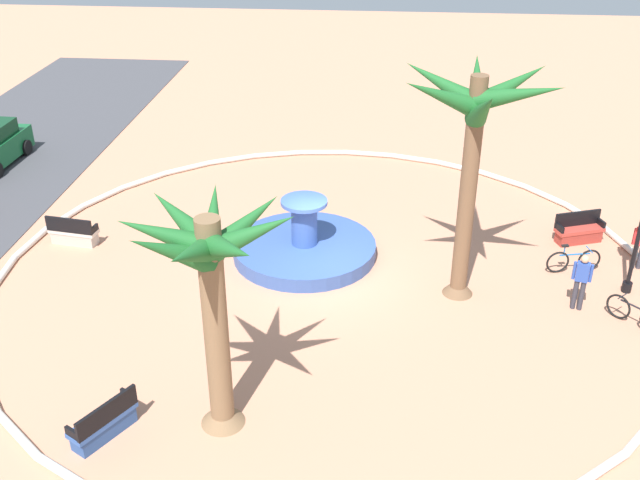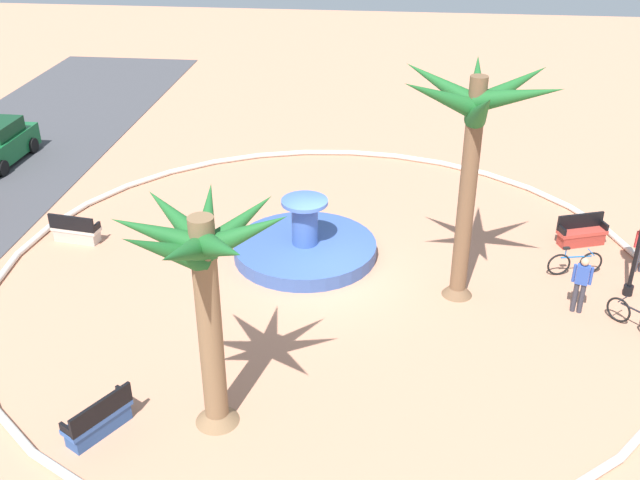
# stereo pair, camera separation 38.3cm
# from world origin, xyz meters

# --- Properties ---
(ground_plane) EXTENTS (80.00, 80.00, 0.00)m
(ground_plane) POSITION_xyz_m (0.00, 0.00, 0.00)
(ground_plane) COLOR tan
(plaza_curb) EXTENTS (19.81, 19.81, 0.20)m
(plaza_curb) POSITION_xyz_m (0.00, 0.00, 0.10)
(plaza_curb) COLOR silver
(plaza_curb) RESTS_ON ground
(fountain) EXTENTS (4.50, 4.50, 1.94)m
(fountain) POSITION_xyz_m (1.11, 0.80, 0.29)
(fountain) COLOR #38569E
(fountain) RESTS_ON ground
(palm_tree_near_fountain) EXTENTS (4.21, 4.18, 6.69)m
(palm_tree_near_fountain) POSITION_xyz_m (-0.65, -3.88, 4.98)
(palm_tree_near_fountain) COLOR brown
(palm_tree_near_fountain) RESTS_ON ground
(palm_tree_by_curb) EXTENTS (3.61, 3.67, 5.41)m
(palm_tree_by_curb) POSITION_xyz_m (-6.64, 1.83, 3.95)
(palm_tree_by_curb) COLOR brown
(palm_tree_by_curb) RESTS_ON ground
(bench_east) EXTENTS (1.00, 1.68, 1.00)m
(bench_east) POSITION_xyz_m (2.85, -8.00, 0.35)
(bench_east) COLOR #B73D33
(bench_east) RESTS_ON ground
(bench_west) EXTENTS (0.73, 1.66, 1.00)m
(bench_west) POSITION_xyz_m (1.21, 8.35, 0.35)
(bench_west) COLOR beige
(bench_west) RESTS_ON ground
(bench_north) EXTENTS (1.63, 1.24, 1.00)m
(bench_north) POSITION_xyz_m (-7.30, 4.28, 0.35)
(bench_north) COLOR #335BA8
(bench_north) RESTS_ON ground
(bicycle_red_frame) EXTENTS (1.29, 1.23, 0.94)m
(bicycle_red_frame) POSITION_xyz_m (-1.92, -8.47, 0.38)
(bicycle_red_frame) COLOR black
(bicycle_red_frame) RESTS_ON ground
(bicycle_by_lamppost) EXTENTS (0.53, 1.69, 0.94)m
(bicycle_by_lamppost) POSITION_xyz_m (0.87, -7.42, 0.38)
(bicycle_by_lamppost) COLOR black
(bicycle_by_lamppost) RESTS_ON ground
(person_cyclist_photo) EXTENTS (0.29, 0.51, 1.71)m
(person_cyclist_photo) POSITION_xyz_m (-1.20, -7.11, 0.96)
(person_cyclist_photo) COLOR #33333D
(person_cyclist_photo) RESTS_ON ground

